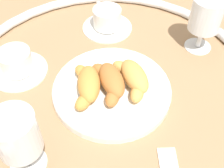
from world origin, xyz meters
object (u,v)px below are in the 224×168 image
object	(u,v)px
juice_glass_right	(17,136)
croissant_extra	(87,84)
sugar_packet	(168,160)
coffee_cup_near	(107,20)
croissant_small	(111,81)
pastry_plate	(112,89)
coffee_cup_far	(16,64)
juice_glass_left	(206,16)
croissant_large	(133,77)

from	to	relation	value
juice_glass_right	croissant_extra	bearing A→B (deg)	-50.85
croissant_extra	sugar_packet	xyz separation A→B (m)	(-0.20, -0.10, -0.04)
croissant_extra	coffee_cup_near	distance (m)	0.25
croissant_small	croissant_extra	xyz separation A→B (m)	(0.01, 0.05, 0.00)
pastry_plate	coffee_cup_far	distance (m)	0.23
sugar_packet	coffee_cup_far	bearing A→B (deg)	52.59
pastry_plate	juice_glass_right	world-z (taller)	juice_glass_right
croissant_extra	pastry_plate	bearing A→B (deg)	-95.82
coffee_cup_far	sugar_packet	world-z (taller)	coffee_cup_far
coffee_cup_near	coffee_cup_far	xyz separation A→B (m)	(-0.10, 0.25, 0.00)
croissant_small	pastry_plate	bearing A→B (deg)	-89.91
coffee_cup_far	juice_glass_left	bearing A→B (deg)	-96.81
coffee_cup_far	juice_glass_right	size ratio (longest dim) A/B	0.97
coffee_cup_near	juice_glass_left	world-z (taller)	juice_glass_left
coffee_cup_far	juice_glass_left	world-z (taller)	juice_glass_left
croissant_large	croissant_small	distance (m)	0.05
juice_glass_right	pastry_plate	bearing A→B (deg)	-60.25
pastry_plate	croissant_small	xyz separation A→B (m)	(-0.00, 0.00, 0.03)
pastry_plate	croissant_extra	size ratio (longest dim) A/B	1.96
croissant_extra	coffee_cup_near	xyz separation A→B (m)	(0.22, -0.11, -0.02)
croissant_large	sugar_packet	distance (m)	0.19
coffee_cup_far	croissant_large	bearing A→B (deg)	-120.22
sugar_packet	juice_glass_right	bearing A→B (deg)	89.07
croissant_small	juice_glass_left	size ratio (longest dim) A/B	0.98
croissant_small	croissant_extra	bearing A→B (deg)	83.80
pastry_plate	coffee_cup_near	world-z (taller)	coffee_cup_near
coffee_cup_far	juice_glass_left	distance (m)	0.46
juice_glass_left	coffee_cup_near	bearing A→B (deg)	53.16
croissant_small	juice_glass_left	distance (m)	0.28
coffee_cup_near	pastry_plate	bearing A→B (deg)	165.15
croissant_small	croissant_extra	size ratio (longest dim) A/B	1.03
coffee_cup_near	juice_glass_right	bearing A→B (deg)	142.84
coffee_cup_near	coffee_cup_far	distance (m)	0.27
croissant_large	croissant_extra	size ratio (longest dim) A/B	1.03
croissant_small	juice_glass_right	distance (m)	0.23
croissant_extra	sugar_packet	distance (m)	0.22
juice_glass_left	juice_glass_right	xyz separation A→B (m)	(-0.19, 0.46, -0.00)
coffee_cup_near	sugar_packet	size ratio (longest dim) A/B	2.72
pastry_plate	croissant_large	distance (m)	0.06
croissant_large	juice_glass_left	bearing A→B (deg)	-68.35
coffee_cup_far	sugar_packet	size ratio (longest dim) A/B	2.72
croissant_large	coffee_cup_far	world-z (taller)	croissant_large
juice_glass_left	sugar_packet	bearing A→B (deg)	141.69
croissant_large	croissant_extra	xyz separation A→B (m)	(0.01, 0.10, 0.00)
coffee_cup_far	sugar_packet	xyz separation A→B (m)	(-0.32, -0.24, -0.02)
croissant_large	croissant_small	world-z (taller)	same
croissant_small	juice_glass_right	size ratio (longest dim) A/B	0.98
pastry_plate	croissant_small	world-z (taller)	croissant_small
pastry_plate	juice_glass_right	size ratio (longest dim) A/B	1.87
pastry_plate	croissant_extra	xyz separation A→B (m)	(0.01, 0.05, 0.03)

